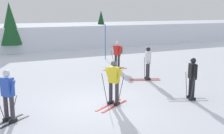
# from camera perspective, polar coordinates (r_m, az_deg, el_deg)

# --- Properties ---
(ground_plane) EXTENTS (120.00, 120.00, 0.00)m
(ground_plane) POSITION_cam_1_polar(r_m,az_deg,el_deg) (10.28, -2.40, -8.18)
(ground_plane) COLOR silver
(far_snow_ridge) EXTENTS (80.00, 9.05, 2.16)m
(far_snow_ridge) POSITION_cam_1_polar(r_m,az_deg,el_deg) (28.63, -17.90, 6.27)
(far_snow_ridge) COLOR silver
(far_snow_ridge) RESTS_ON ground
(skier_yellow) EXTENTS (1.57, 1.13, 1.71)m
(skier_yellow) POSITION_cam_1_polar(r_m,az_deg,el_deg) (10.10, 0.36, -3.08)
(skier_yellow) COLOR red
(skier_yellow) RESTS_ON ground
(skier_black) EXTENTS (1.62, 0.96, 1.71)m
(skier_black) POSITION_cam_1_polar(r_m,az_deg,el_deg) (11.15, 16.58, -2.16)
(skier_black) COLOR silver
(skier_black) RESTS_ON ground
(skier_red) EXTENTS (1.64, 0.98, 1.71)m
(skier_red) POSITION_cam_1_polar(r_m,az_deg,el_deg) (16.48, 1.17, 2.81)
(skier_red) COLOR red
(skier_red) RESTS_ON ground
(skier_blue) EXTENTS (1.50, 1.25, 1.71)m
(skier_blue) POSITION_cam_1_polar(r_m,az_deg,el_deg) (9.14, -21.20, -5.49)
(skier_blue) COLOR black
(skier_blue) RESTS_ON ground
(skier_white) EXTENTS (1.62, 0.96, 1.71)m
(skier_white) POSITION_cam_1_polar(r_m,az_deg,el_deg) (13.98, 7.58, 0.95)
(skier_white) COLOR red
(skier_white) RESTS_ON ground
(trail_marker_pole) EXTENTS (0.05, 0.05, 2.57)m
(trail_marker_pole) POSITION_cam_1_polar(r_m,az_deg,el_deg) (19.92, -1.43, 5.30)
(trail_marker_pole) COLOR #1E56AD
(trail_marker_pole) RESTS_ON ground
(conifer_far_left) EXTENTS (1.50, 1.50, 3.62)m
(conifer_far_left) POSITION_cam_1_polar(r_m,az_deg,el_deg) (29.09, -2.32, 8.92)
(conifer_far_left) COLOR #513823
(conifer_far_left) RESTS_ON ground
(conifer_far_centre) EXTENTS (1.78, 1.78, 4.27)m
(conifer_far_centre) POSITION_cam_1_polar(r_m,az_deg,el_deg) (24.15, -20.78, 8.57)
(conifer_far_centre) COLOR #513823
(conifer_far_centre) RESTS_ON ground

